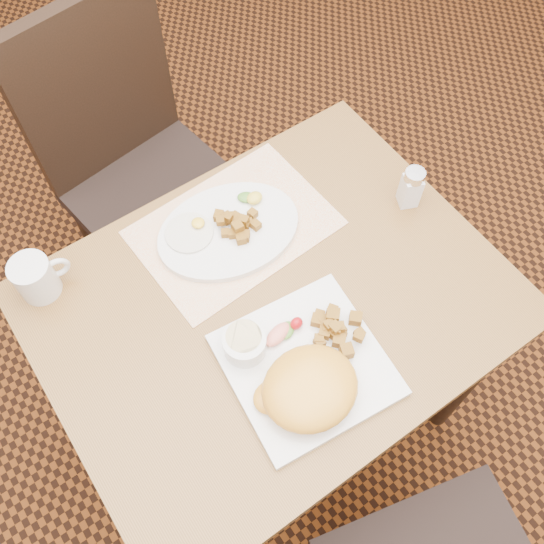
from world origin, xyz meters
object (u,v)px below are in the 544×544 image
at_px(plate_oval, 229,231).
at_px(coffee_mug, 36,278).
at_px(salt_shaker, 411,187).
at_px(chair_far, 136,161).
at_px(plate_square, 306,365).
at_px(table, 273,324).

relative_size(plate_oval, coffee_mug, 2.73).
relative_size(salt_shaker, coffee_mug, 0.90).
xyz_separation_m(plate_oval, coffee_mug, (-0.38, 0.10, 0.03)).
bearing_deg(chair_far, salt_shaker, 113.59).
bearing_deg(plate_square, plate_oval, 82.57).
bearing_deg(salt_shaker, coffee_mug, 161.05).
xyz_separation_m(table, salt_shaker, (0.38, 0.03, 0.16)).
xyz_separation_m(plate_square, salt_shaker, (0.41, 0.18, 0.04)).
xyz_separation_m(salt_shaker, coffee_mug, (-0.74, 0.25, -0.01)).
bearing_deg(plate_oval, plate_square, -97.43).
xyz_separation_m(table, plate_oval, (0.01, 0.18, 0.12)).
height_order(plate_square, coffee_mug, coffee_mug).
distance_m(table, plate_oval, 0.22).
distance_m(plate_square, salt_shaker, 0.45).
relative_size(chair_far, salt_shaker, 9.70).
height_order(plate_square, salt_shaker, salt_shaker).
height_order(table, plate_oval, plate_oval).
xyz_separation_m(table, coffee_mug, (-0.36, 0.29, 0.15)).
bearing_deg(table, plate_oval, 85.62).
height_order(table, plate_square, plate_square).
xyz_separation_m(plate_oval, salt_shaker, (0.36, -0.15, 0.04)).
relative_size(plate_square, salt_shaker, 2.80).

